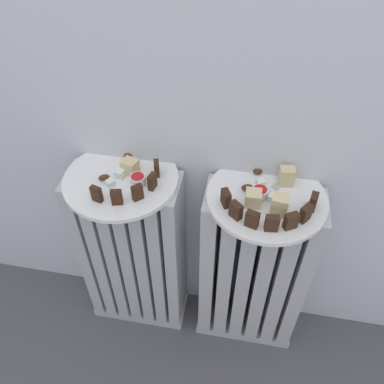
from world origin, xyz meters
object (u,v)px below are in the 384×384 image
at_px(plate_left, 121,179).
at_px(radiator_left, 134,255).
at_px(radiator_right, 252,273).
at_px(plate_right, 267,197).
at_px(fork, 271,192).
at_px(jam_bowl_right, 260,192).
at_px(jam_bowl_left, 138,179).

bearing_deg(plate_left, radiator_left, 180.00).
xyz_separation_m(radiator_left, radiator_right, (0.38, 0.00, 0.00)).
xyz_separation_m(plate_right, fork, (0.01, 0.01, 0.01)).
distance_m(jam_bowl_right, fork, 0.03).
height_order(plate_left, fork, fork).
bearing_deg(radiator_left, jam_bowl_right, -0.28).
relative_size(jam_bowl_right, fork, 0.48).
xyz_separation_m(radiator_right, plate_right, (-0.00, -0.00, 0.33)).
bearing_deg(jam_bowl_left, plate_right, 2.22).
xyz_separation_m(radiator_left, jam_bowl_left, (0.05, -0.01, 0.35)).
height_order(plate_right, jam_bowl_left, jam_bowl_left).
distance_m(radiator_right, plate_left, 0.50).
relative_size(radiator_left, plate_right, 2.12).
bearing_deg(jam_bowl_right, plate_right, 5.26).
xyz_separation_m(plate_left, jam_bowl_left, (0.05, -0.01, 0.02)).
relative_size(radiator_right, jam_bowl_left, 15.65).
distance_m(radiator_left, jam_bowl_left, 0.35).
relative_size(radiator_right, fork, 7.28).
xyz_separation_m(radiator_left, fork, (0.38, 0.01, 0.33)).
height_order(plate_left, jam_bowl_right, jam_bowl_right).
distance_m(radiator_left, jam_bowl_right, 0.50).
xyz_separation_m(jam_bowl_left, jam_bowl_right, (0.31, 0.01, -0.00)).
bearing_deg(radiator_left, plate_left, 0.00).
xyz_separation_m(radiator_left, plate_right, (0.38, 0.00, 0.33)).
bearing_deg(plate_right, plate_left, 180.00).
distance_m(plate_right, fork, 0.02).
height_order(radiator_left, plate_right, plate_right).
xyz_separation_m(plate_left, fork, (0.38, 0.01, 0.01)).
bearing_deg(plate_left, plate_right, 0.00).
bearing_deg(plate_right, radiator_right, 33.69).
bearing_deg(fork, plate_right, -124.64).
relative_size(plate_left, jam_bowl_left, 7.39).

